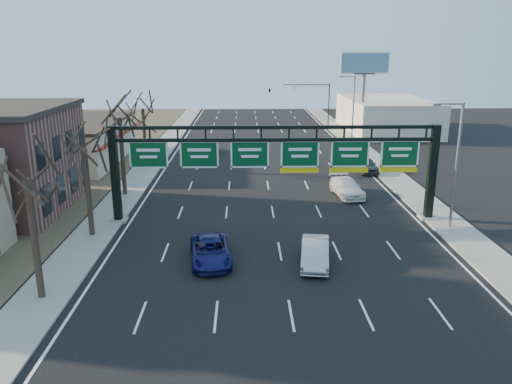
{
  "coord_description": "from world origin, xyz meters",
  "views": [
    {
      "loc": [
        -2.25,
        -27.62,
        12.51
      ],
      "look_at": [
        -1.46,
        4.62,
        3.2
      ],
      "focal_mm": 35.0,
      "sensor_mm": 36.0,
      "label": 1
    }
  ],
  "objects_px": {
    "car_white_wagon": "(347,187)",
    "car_blue_suv": "(210,251)",
    "sign_gantry": "(277,160)",
    "car_silver_sedan": "(315,252)"
  },
  "relations": [
    {
      "from": "car_blue_suv",
      "to": "car_white_wagon",
      "type": "distance_m",
      "value": 17.81
    },
    {
      "from": "car_blue_suv",
      "to": "car_white_wagon",
      "type": "xyz_separation_m",
      "value": [
        11.1,
        13.92,
        0.03
      ]
    },
    {
      "from": "sign_gantry",
      "to": "car_blue_suv",
      "type": "bearing_deg",
      "value": -120.76
    },
    {
      "from": "car_white_wagon",
      "to": "sign_gantry",
      "type": "bearing_deg",
      "value": -143.38
    },
    {
      "from": "sign_gantry",
      "to": "car_white_wagon",
      "type": "distance_m",
      "value": 9.98
    },
    {
      "from": "sign_gantry",
      "to": "car_silver_sedan",
      "type": "bearing_deg",
      "value": -77.4
    },
    {
      "from": "sign_gantry",
      "to": "car_blue_suv",
      "type": "relative_size",
      "value": 4.83
    },
    {
      "from": "car_white_wagon",
      "to": "car_blue_suv",
      "type": "bearing_deg",
      "value": -135.92
    },
    {
      "from": "car_silver_sedan",
      "to": "sign_gantry",
      "type": "bearing_deg",
      "value": 110.71
    },
    {
      "from": "car_blue_suv",
      "to": "car_silver_sedan",
      "type": "relative_size",
      "value": 1.11
    }
  ]
}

